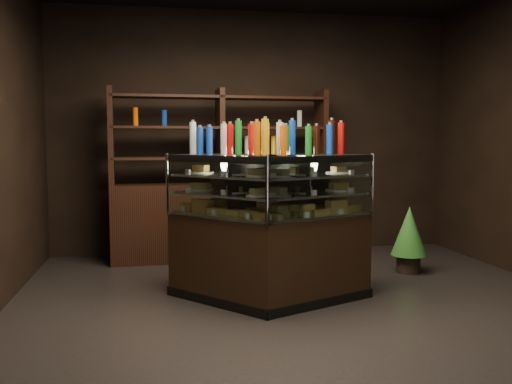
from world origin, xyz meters
TOP-DOWN VIEW (x-y plane):
  - ground at (0.00, 0.00)m, footprint 5.00×5.00m
  - room_shell at (0.00, 0.00)m, footprint 5.02×5.02m
  - display_case at (-0.26, 0.21)m, footprint 1.81×1.28m
  - food_display at (-0.26, 0.21)m, footprint 1.52×0.94m
  - bottles_top at (-0.26, 0.21)m, footprint 1.36×0.80m
  - potted_conifer at (1.41, 0.99)m, footprint 0.37×0.37m
  - back_shelving at (-0.47, 2.05)m, footprint 2.56×0.53m

SIDE VIEW (x-z plane):
  - ground at x=0.00m, z-range 0.00..0.00m
  - display_case at x=-0.26m, z-range -0.21..1.08m
  - potted_conifer at x=1.41m, z-range 0.06..0.86m
  - back_shelving at x=-0.47m, z-range -0.40..1.60m
  - food_display at x=-0.26m, z-range 0.76..1.16m
  - bottles_top at x=-0.26m, z-range 1.27..1.57m
  - room_shell at x=0.00m, z-range 0.44..3.45m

